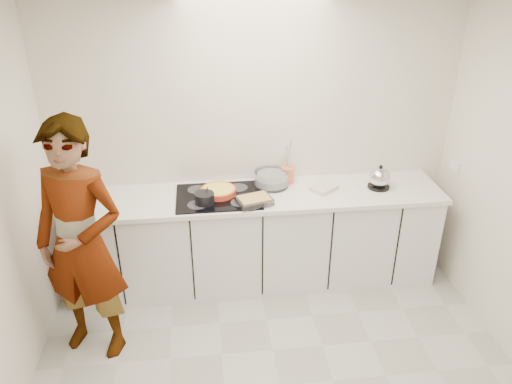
{
  "coord_description": "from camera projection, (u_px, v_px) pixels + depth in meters",
  "views": [
    {
      "loc": [
        -0.47,
        -2.54,
        2.9
      ],
      "look_at": [
        -0.05,
        1.05,
        1.05
      ],
      "focal_mm": 35.0,
      "sensor_mm": 36.0,
      "label": 1
    }
  ],
  "objects": [
    {
      "name": "countertop",
      "position": [
        259.0,
        196.0,
        4.34
      ],
      "size": [
        3.24,
        0.64,
        0.04
      ],
      "primitive_type": "cube",
      "color": "white",
      "rests_on": "base_cabinets"
    },
    {
      "name": "wall_back",
      "position": [
        254.0,
        139.0,
        4.44
      ],
      "size": [
        3.6,
        0.0,
        2.6
      ],
      "primitive_type": "cube",
      "color": "silver",
      "rests_on": "ground"
    },
    {
      "name": "base_cabinets",
      "position": [
        259.0,
        240.0,
        4.55
      ],
      "size": [
        3.2,
        0.58,
        0.87
      ],
      "primitive_type": "cube",
      "color": "white",
      "rests_on": "floor"
    },
    {
      "name": "kettle",
      "position": [
        379.0,
        178.0,
        4.4
      ],
      "size": [
        0.25,
        0.25,
        0.22
      ],
      "color": "black",
      "rests_on": "countertop"
    },
    {
      "name": "saucepan",
      "position": [
        205.0,
        198.0,
        4.14
      ],
      "size": [
        0.18,
        0.18,
        0.16
      ],
      "color": "black",
      "rests_on": "hob"
    },
    {
      "name": "baking_dish",
      "position": [
        254.0,
        200.0,
        4.14
      ],
      "size": [
        0.32,
        0.27,
        0.05
      ],
      "color": "silver",
      "rests_on": "hob"
    },
    {
      "name": "hob",
      "position": [
        218.0,
        197.0,
        4.28
      ],
      "size": [
        0.72,
        0.54,
        0.01
      ],
      "primitive_type": "cube",
      "color": "black",
      "rests_on": "countertop"
    },
    {
      "name": "tea_towel",
      "position": [
        324.0,
        188.0,
        4.4
      ],
      "size": [
        0.28,
        0.26,
        0.04
      ],
      "primitive_type": "cube",
      "rotation": [
        0.0,
        0.0,
        0.64
      ],
      "color": "white",
      "rests_on": "countertop"
    },
    {
      "name": "mixing_bowl",
      "position": [
        271.0,
        179.0,
        4.45
      ],
      "size": [
        0.37,
        0.37,
        0.14
      ],
      "color": "silver",
      "rests_on": "countertop"
    },
    {
      "name": "tart_dish",
      "position": [
        218.0,
        191.0,
        4.3
      ],
      "size": [
        0.35,
        0.35,
        0.05
      ],
      "color": "red",
      "rests_on": "hob"
    },
    {
      "name": "ceiling",
      "position": [
        291.0,
        6.0,
        2.43
      ],
      "size": [
        3.6,
        3.2,
        0.0
      ],
      "primitive_type": "cube",
      "color": "white",
      "rests_on": "wall_back"
    },
    {
      "name": "utensil_crock",
      "position": [
        288.0,
        175.0,
        4.52
      ],
      "size": [
        0.12,
        0.12,
        0.14
      ],
      "primitive_type": "cylinder",
      "rotation": [
        0.0,
        0.0,
        0.05
      ],
      "color": "orange",
      "rests_on": "countertop"
    },
    {
      "name": "cook",
      "position": [
        81.0,
        244.0,
        3.57
      ],
      "size": [
        0.8,
        0.66,
        1.89
      ],
      "primitive_type": "imported",
      "rotation": [
        0.0,
        0.0,
        -0.34
      ],
      "color": "white",
      "rests_on": "floor"
    }
  ]
}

